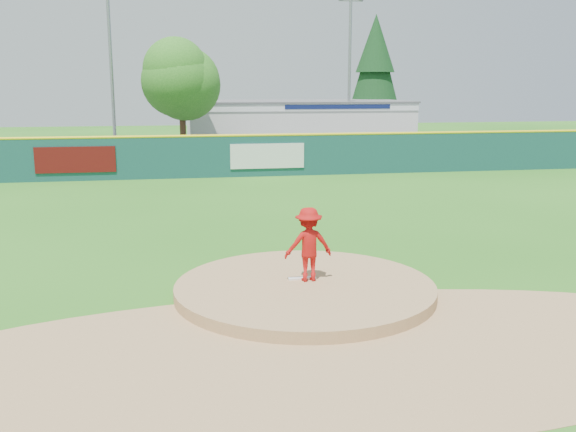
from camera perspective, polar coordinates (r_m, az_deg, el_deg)
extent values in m
plane|color=#286B19|center=(13.71, 1.50, -6.98)|extent=(120.00, 120.00, 0.00)
cylinder|color=#9E774C|center=(13.71, 1.50, -6.98)|extent=(5.50, 5.50, 0.50)
cube|color=white|center=(13.91, 1.25, -5.54)|extent=(0.60, 0.15, 0.04)
cylinder|color=#9E774C|center=(10.98, 4.76, -11.84)|extent=(15.40, 15.40, 0.01)
cube|color=#38383A|center=(40.05, -6.42, 5.24)|extent=(44.00, 16.00, 0.02)
imported|color=#AB100E|center=(13.63, 1.83, -2.53)|extent=(1.06, 0.66, 1.59)
imported|color=white|center=(38.29, -7.26, 5.92)|extent=(4.92, 2.80, 1.29)
cube|color=silver|center=(45.64, 0.70, 8.08)|extent=(15.00, 8.00, 3.20)
cube|color=white|center=(41.64, 1.77, 9.67)|extent=(15.00, 0.06, 0.55)
cube|color=#0F194C|center=(42.06, 4.49, 9.66)|extent=(7.00, 0.03, 0.28)
cube|color=#59595B|center=(45.57, 0.71, 10.15)|extent=(15.20, 8.20, 0.12)
cube|color=#530D0B|center=(31.14, -18.38, 4.77)|extent=(3.60, 0.04, 1.20)
cube|color=silver|center=(31.16, -1.84, 5.35)|extent=(3.60, 0.04, 1.20)
cube|color=#144141|center=(31.02, -5.30, 5.28)|extent=(40.00, 0.10, 2.00)
cylinder|color=yellow|center=(30.93, -5.33, 7.12)|extent=(40.00, 0.14, 0.14)
cylinder|color=#382314|center=(37.85, -9.29, 6.76)|extent=(0.36, 0.36, 2.60)
sphere|color=#387F23|center=(37.73, -9.46, 11.70)|extent=(5.60, 5.60, 5.60)
cylinder|color=#382314|center=(51.31, 7.60, 7.47)|extent=(0.40, 0.40, 1.60)
cone|color=#113A16|center=(51.20, 7.74, 12.78)|extent=(4.40, 4.40, 7.90)
cylinder|color=gray|center=(39.88, -15.45, 12.78)|extent=(0.20, 0.20, 11.00)
cylinder|color=gray|center=(43.33, 5.48, 12.34)|extent=(0.20, 0.20, 10.00)
cube|color=gray|center=(43.65, 5.60, 18.52)|extent=(1.60, 0.10, 0.10)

